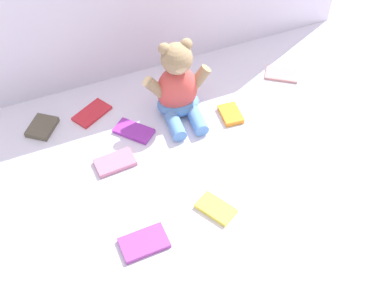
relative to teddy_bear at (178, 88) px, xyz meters
name	(u,v)px	position (x,y,z in m)	size (l,w,h in m)	color
ground_plane	(174,145)	(-0.08, -0.15, -0.11)	(3.20, 3.20, 0.00)	silver
teddy_bear	(178,88)	(0.00, 0.00, 0.00)	(0.25, 0.22, 0.30)	#D84C47
book_case_0	(115,163)	(-0.29, -0.15, -0.10)	(0.08, 0.13, 0.02)	#B66988
book_case_1	(92,113)	(-0.29, 0.11, -0.10)	(0.07, 0.13, 0.01)	red
book_case_2	(144,243)	(-0.30, -0.47, -0.10)	(0.08, 0.14, 0.02)	#8E378D
book_case_3	(42,127)	(-0.47, 0.10, -0.10)	(0.08, 0.10, 0.02)	brown
book_case_4	(282,74)	(0.44, 0.02, -0.11)	(0.08, 0.13, 0.01)	tan
book_case_5	(231,114)	(0.16, -0.10, -0.10)	(0.07, 0.10, 0.02)	orange
book_case_6	(216,208)	(-0.06, -0.44, -0.10)	(0.07, 0.12, 0.02)	yellow
book_case_7	(134,131)	(-0.18, -0.04, -0.10)	(0.07, 0.13, 0.01)	purple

